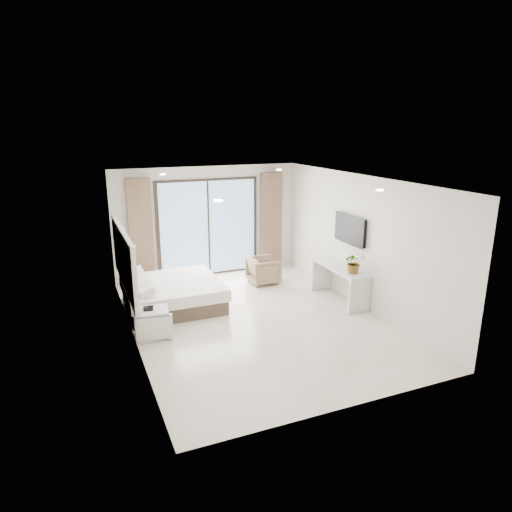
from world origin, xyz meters
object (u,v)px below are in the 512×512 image
object	(u,v)px
bed	(172,294)
armchair	(264,269)
console_desk	(340,275)
nightstand	(152,324)

from	to	relation	value
bed	armchair	size ratio (longest dim) A/B	2.80
console_desk	nightstand	bearing A→B (deg)	-176.31
bed	console_desk	size ratio (longest dim) A/B	1.18
bed	nightstand	bearing A→B (deg)	-116.68
armchair	nightstand	bearing A→B (deg)	122.83
console_desk	armchair	bearing A→B (deg)	122.47
nightstand	armchair	distance (m)	3.54
nightstand	console_desk	distance (m)	4.05
armchair	console_desk	bearing A→B (deg)	-147.26
console_desk	armchair	world-z (taller)	console_desk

